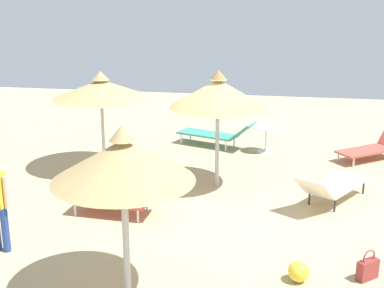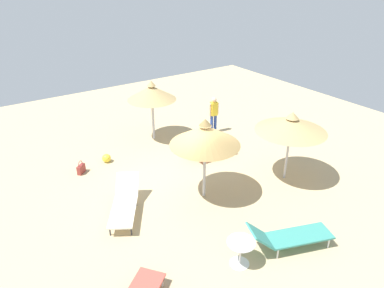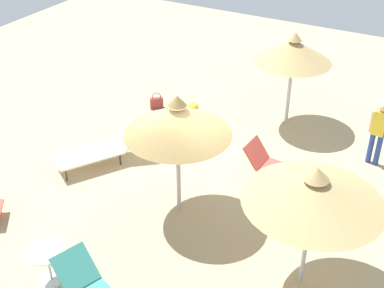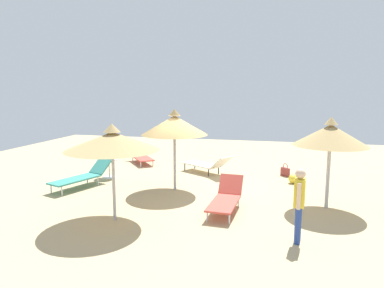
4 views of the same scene
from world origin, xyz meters
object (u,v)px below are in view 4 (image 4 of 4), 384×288
at_px(handbag, 285,171).
at_px(lounge_chair_back, 207,164).
at_px(beach_ball, 293,179).
at_px(side_table_round, 109,165).
at_px(parasol_umbrella_near_left, 112,141).
at_px(lounge_chair_center, 226,198).
at_px(lounge_chair_far_right, 141,156).
at_px(parasol_umbrella_far_left, 175,125).
at_px(lounge_chair_edge, 83,176).
at_px(parasol_umbrella_front, 330,135).
at_px(person_standing_near_right, 299,201).

bearing_deg(handbag, lounge_chair_back, 6.53).
xyz_separation_m(handbag, beach_ball, (-0.25, 1.06, -0.01)).
bearing_deg(side_table_round, parasol_umbrella_near_left, 118.60).
distance_m(handbag, side_table_round, 6.79).
distance_m(lounge_chair_center, lounge_chair_far_right, 7.22).
relative_size(parasol_umbrella_near_left, handbag, 4.97).
bearing_deg(beach_ball, lounge_chair_center, 60.48).
distance_m(parasol_umbrella_far_left, lounge_chair_back, 3.13).
relative_size(lounge_chair_far_right, side_table_round, 2.72).
xyz_separation_m(lounge_chair_far_right, side_table_round, (0.14, 2.84, 0.16)).
xyz_separation_m(lounge_chair_center, beach_ball, (-1.93, -3.41, -0.21)).
distance_m(lounge_chair_center, lounge_chair_edge, 5.27).
bearing_deg(parasol_umbrella_front, handbag, -73.43).
bearing_deg(parasol_umbrella_far_left, lounge_chair_back, -103.53).
distance_m(lounge_chair_center, lounge_chair_back, 4.34).
bearing_deg(lounge_chair_back, side_table_round, 23.16).
xyz_separation_m(lounge_chair_edge, person_standing_near_right, (-6.94, 2.84, 0.55)).
distance_m(lounge_chair_edge, beach_ball, 7.39).
xyz_separation_m(parasol_umbrella_far_left, beach_ball, (-3.88, -1.78, -2.01)).
xyz_separation_m(parasol_umbrella_far_left, person_standing_near_right, (-3.76, 3.25, -1.23)).
bearing_deg(parasol_umbrella_front, lounge_chair_edge, -2.20).
distance_m(parasol_umbrella_front, lounge_chair_back, 5.46).
bearing_deg(person_standing_near_right, lounge_chair_far_right, -47.41).
distance_m(parasol_umbrella_far_left, lounge_chair_far_right, 5.08).
bearing_deg(handbag, parasol_umbrella_far_left, 38.18).
bearing_deg(lounge_chair_edge, beach_ball, -162.72).
height_order(lounge_chair_far_right, beach_ball, lounge_chair_far_right).
relative_size(lounge_chair_edge, side_table_round, 3.36).
xyz_separation_m(lounge_chair_edge, beach_ball, (-7.06, -2.19, -0.24)).
bearing_deg(person_standing_near_right, lounge_chair_edge, -22.26).
bearing_deg(parasol_umbrella_near_left, parasol_umbrella_far_left, -103.82).
bearing_deg(lounge_chair_edge, parasol_umbrella_far_left, -172.66).
xyz_separation_m(lounge_chair_far_right, handbag, (-6.38, 1.00, -0.16)).
distance_m(handbag, beach_ball, 1.09).
relative_size(lounge_chair_back, person_standing_near_right, 1.33).
bearing_deg(handbag, person_standing_near_right, 91.32).
bearing_deg(side_table_round, lounge_chair_far_right, -92.81).
bearing_deg(lounge_chair_center, parasol_umbrella_front, -161.46).
distance_m(parasol_umbrella_front, beach_ball, 3.25).
bearing_deg(parasol_umbrella_front, lounge_chair_far_right, -31.48).
bearing_deg(person_standing_near_right, beach_ball, -91.30).
distance_m(person_standing_near_right, handbag, 6.15).
height_order(parasol_umbrella_far_left, handbag, parasol_umbrella_far_left).
distance_m(parasol_umbrella_front, side_table_round, 7.93).
bearing_deg(lounge_chair_back, beach_ball, 167.64).
bearing_deg(side_table_round, lounge_chair_back, -156.84).
xyz_separation_m(parasol_umbrella_near_left, lounge_chair_far_right, (2.03, -6.82, -1.72)).
xyz_separation_m(parasol_umbrella_far_left, side_table_round, (2.90, -1.00, -1.69)).
distance_m(lounge_chair_back, beach_ball, 3.36).
bearing_deg(lounge_chair_edge, person_standing_near_right, 157.74).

